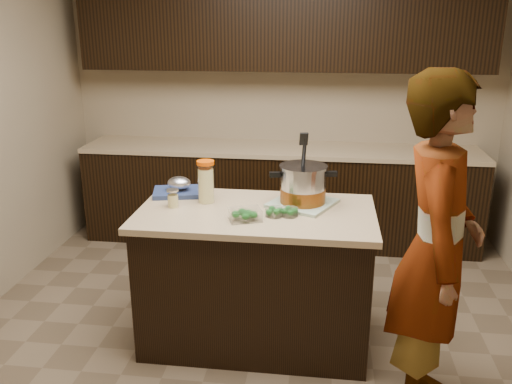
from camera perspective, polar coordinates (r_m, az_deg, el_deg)
ground_plane at (r=3.74m, az=0.00°, el=-15.02°), size 4.00×4.00×0.00m
room_shell at (r=3.15m, az=0.00°, el=12.10°), size 4.04×4.04×2.72m
back_cabinets at (r=4.99m, az=2.60°, el=5.31°), size 3.60×0.63×2.33m
island at (r=3.51m, az=0.00°, el=-8.83°), size 1.46×0.81×0.90m
dish_towel at (r=3.45m, az=4.92°, el=-1.18°), size 0.48×0.48×0.02m
stock_pot at (r=3.41m, az=4.97°, el=0.57°), size 0.42×0.35×0.43m
lemonade_pitcher at (r=3.46m, az=-5.29°, el=0.92°), size 0.14×0.14×0.27m
mason_jar at (r=3.42m, az=-8.74°, el=-0.69°), size 0.08×0.08×0.12m
broccoli_tub_left at (r=3.24m, az=1.93°, el=-2.16°), size 0.13×0.13×0.05m
broccoli_tub_right at (r=3.24m, az=3.53°, el=-2.16°), size 0.11×0.11×0.05m
broccoli_tub_rect at (r=3.17m, az=-1.17°, el=-2.45°), size 0.22×0.19×0.07m
blue_tray at (r=3.66m, az=-8.25°, el=0.35°), size 0.35×0.30×0.12m
person at (r=2.89m, az=18.37°, el=-5.99°), size 0.54×0.73×1.82m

